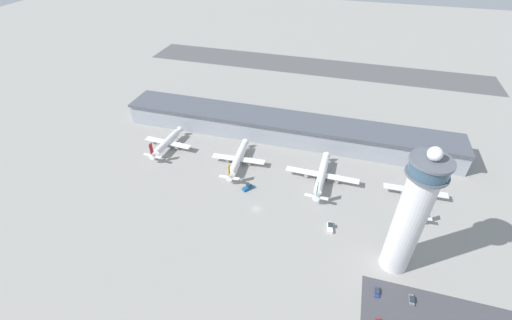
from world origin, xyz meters
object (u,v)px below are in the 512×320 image
at_px(airplane_gate_bravo, 238,159).
at_px(car_green_van, 377,292).
at_px(service_truck_fuel, 248,188).
at_px(car_navy_sedan, 412,300).
at_px(airplane_gate_charlie, 322,175).
at_px(airplane_gate_delta, 416,191).
at_px(control_tower, 411,215).
at_px(service_truck_baggage, 330,227).
at_px(airplane_gate_alpha, 167,142).
at_px(service_truck_catering, 418,192).

relative_size(airplane_gate_bravo, car_green_van, 8.06).
height_order(airplane_gate_bravo, car_green_van, airplane_gate_bravo).
relative_size(service_truck_fuel, car_navy_sedan, 1.39).
bearing_deg(car_green_van, car_navy_sedan, 0.91).
relative_size(airplane_gate_charlie, airplane_gate_delta, 0.98).
distance_m(airplane_gate_bravo, car_navy_sedan, 115.94).
xyz_separation_m(control_tower, airplane_gate_charlie, (-37.88, 47.50, -26.09)).
bearing_deg(car_green_van, service_truck_fuel, 146.55).
bearing_deg(control_tower, airplane_gate_bravo, 150.90).
relative_size(airplane_gate_charlie, service_truck_baggage, 6.03).
xyz_separation_m(airplane_gate_alpha, airplane_gate_charlie, (100.11, -5.36, -0.02)).
xyz_separation_m(control_tower, airplane_gate_bravo, (-88.59, 49.31, -26.57)).
height_order(airplane_gate_alpha, airplane_gate_bravo, airplane_gate_alpha).
height_order(airplane_gate_alpha, service_truck_catering, airplane_gate_alpha).
distance_m(airplane_gate_charlie, car_green_van, 71.54).
distance_m(airplane_gate_bravo, service_truck_baggage, 70.03).
bearing_deg(service_truck_baggage, airplane_gate_alpha, 159.81).
height_order(airplane_gate_bravo, car_navy_sedan, airplane_gate_bravo).
xyz_separation_m(airplane_gate_alpha, car_green_van, (131.48, -69.52, -4.08)).
relative_size(airplane_gate_charlie, service_truck_fuel, 6.43).
relative_size(service_truck_baggage, car_green_van, 1.43).
height_order(airplane_gate_charlie, service_truck_fuel, airplane_gate_charlie).
bearing_deg(service_truck_fuel, service_truck_catering, 14.01).
bearing_deg(airplane_gate_bravo, service_truck_fuel, -58.20).
bearing_deg(car_green_van, airplane_gate_alpha, 152.13).
distance_m(control_tower, car_navy_sedan, 34.95).
bearing_deg(airplane_gate_bravo, control_tower, -29.10).
relative_size(airplane_gate_charlie, car_navy_sedan, 8.93).
xyz_separation_m(control_tower, airplane_gate_alpha, (-137.99, 52.86, -26.07)).
bearing_deg(airplane_gate_alpha, airplane_gate_delta, -1.78).
height_order(control_tower, airplane_gate_bravo, control_tower).
xyz_separation_m(airplane_gate_alpha, service_truck_baggage, (109.05, -40.10, -3.61)).
height_order(airplane_gate_delta, car_navy_sedan, airplane_gate_delta).
bearing_deg(service_truck_catering, car_green_van, -107.00).
relative_size(airplane_gate_delta, service_truck_baggage, 6.13).
distance_m(control_tower, airplane_gate_alpha, 150.05).
xyz_separation_m(control_tower, service_truck_catering, (14.50, 52.05, -29.70)).
distance_m(airplane_gate_alpha, service_truck_baggage, 116.25).
bearing_deg(airplane_gate_delta, airplane_gate_bravo, 179.36).
bearing_deg(car_green_van, airplane_gate_bravo, 141.21).
bearing_deg(airplane_gate_bravo, airplane_gate_delta, -0.64).
distance_m(airplane_gate_delta, car_green_van, 67.65).
relative_size(service_truck_catering, car_green_van, 1.61).
relative_size(control_tower, service_truck_fuel, 9.66).
height_order(control_tower, car_green_van, control_tower).
bearing_deg(airplane_gate_alpha, car_green_van, -27.87).
distance_m(service_truck_catering, service_truck_baggage, 58.58).
height_order(service_truck_catering, car_navy_sedan, service_truck_catering).
relative_size(car_green_van, car_navy_sedan, 1.03).
bearing_deg(service_truck_baggage, service_truck_fuel, 160.61).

